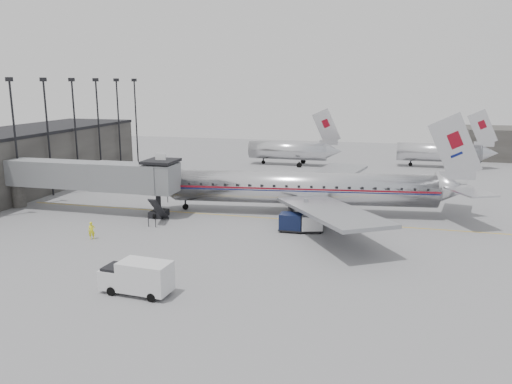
% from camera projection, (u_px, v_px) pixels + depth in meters
% --- Properties ---
extents(ground, '(160.00, 160.00, 0.00)m').
position_uv_depth(ground, '(229.00, 232.00, 50.04)').
color(ground, slate).
rests_on(ground, ground).
extents(terminal, '(12.00, 46.00, 8.00)m').
position_uv_depth(terminal, '(9.00, 163.00, 66.83)').
color(terminal, '#34312F').
rests_on(terminal, ground).
extents(apron_line, '(60.00, 0.15, 0.01)m').
position_uv_depth(apron_line, '(271.00, 218.00, 54.99)').
color(apron_line, gold).
rests_on(apron_line, ground).
extents(jet_bridge, '(21.00, 6.20, 7.10)m').
position_uv_depth(jet_bridge, '(98.00, 177.00, 56.62)').
color(jet_bridge, slate).
rests_on(jet_bridge, ground).
extents(floodlight_masts, '(0.90, 42.25, 15.25)m').
position_uv_depth(floodlight_masts, '(62.00, 130.00, 67.16)').
color(floodlight_masts, black).
rests_on(floodlight_masts, ground).
extents(distant_aircraft_near, '(16.39, 3.20, 10.26)m').
position_uv_depth(distant_aircraft_near, '(289.00, 150.00, 89.61)').
color(distant_aircraft_near, silver).
rests_on(distant_aircraft_near, ground).
extents(distant_aircraft_mid, '(16.39, 3.20, 10.26)m').
position_uv_depth(distant_aircraft_mid, '(439.00, 152.00, 87.13)').
color(distant_aircraft_mid, silver).
rests_on(distant_aircraft_mid, ground).
extents(airliner, '(36.80, 33.91, 11.66)m').
position_uv_depth(airliner, '(309.00, 188.00, 56.38)').
color(airliner, silver).
rests_on(airliner, ground).
extents(service_van, '(5.29, 2.39, 2.42)m').
position_uv_depth(service_van, '(137.00, 277.00, 35.22)').
color(service_van, silver).
rests_on(service_van, ground).
extents(baggage_cart_navy, '(2.33, 1.77, 1.83)m').
position_uv_depth(baggage_cart_navy, '(291.00, 222.00, 50.02)').
color(baggage_cart_navy, '#0C1433').
rests_on(baggage_cart_navy, ground).
extents(baggage_cart_white, '(2.55, 2.19, 1.71)m').
position_uv_depth(baggage_cart_white, '(311.00, 223.00, 49.80)').
color(baggage_cart_white, white).
rests_on(baggage_cart_white, ground).
extents(ramp_worker, '(0.74, 0.67, 1.69)m').
position_uv_depth(ramp_worker, '(92.00, 231.00, 47.55)').
color(ramp_worker, yellow).
rests_on(ramp_worker, ground).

